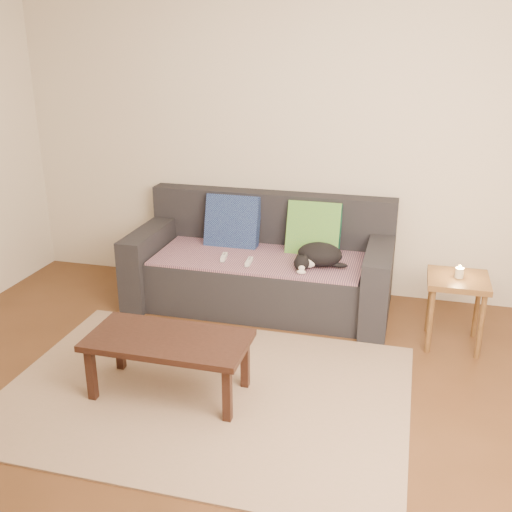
% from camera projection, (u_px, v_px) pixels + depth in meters
% --- Properties ---
extents(ground, '(4.50, 4.50, 0.00)m').
position_uv_depth(ground, '(197.00, 406.00, 3.62)').
color(ground, brown).
rests_on(ground, ground).
extents(back_wall, '(4.50, 0.04, 2.60)m').
position_uv_depth(back_wall, '(275.00, 139.00, 4.99)').
color(back_wall, beige).
rests_on(back_wall, ground).
extents(sofa, '(2.10, 0.94, 0.87)m').
position_uv_depth(sofa, '(262.00, 268.00, 4.94)').
color(sofa, '#232328').
rests_on(sofa, ground).
extents(throw_blanket, '(1.66, 0.74, 0.02)m').
position_uv_depth(throw_blanket, '(259.00, 258.00, 4.82)').
color(throw_blanket, '#3E2A4E').
rests_on(throw_blanket, sofa).
extents(cushion_navy, '(0.45, 0.23, 0.47)m').
position_uv_depth(cushion_navy, '(232.00, 222.00, 5.05)').
color(cushion_navy, '#101848').
rests_on(cushion_navy, throw_blanket).
extents(cushion_green, '(0.43, 0.24, 0.45)m').
position_uv_depth(cushion_green, '(314.00, 229.00, 4.89)').
color(cushion_green, '#0E5942').
rests_on(cushion_green, throw_blanket).
extents(cat, '(0.43, 0.40, 0.18)m').
position_uv_depth(cat, '(318.00, 255.00, 4.59)').
color(cat, black).
rests_on(cat, throw_blanket).
extents(wii_remote_a, '(0.04, 0.15, 0.03)m').
position_uv_depth(wii_remote_a, '(249.00, 262.00, 4.66)').
color(wii_remote_a, white).
rests_on(wii_remote_a, throw_blanket).
extents(wii_remote_b, '(0.06, 0.15, 0.03)m').
position_uv_depth(wii_remote_b, '(224.00, 257.00, 4.76)').
color(wii_remote_b, white).
rests_on(wii_remote_b, throw_blanket).
extents(side_table, '(0.42, 0.42, 0.52)m').
position_uv_depth(side_table, '(457.00, 289.00, 4.21)').
color(side_table, brown).
rests_on(side_table, ground).
extents(candle, '(0.06, 0.06, 0.09)m').
position_uv_depth(candle, '(459.00, 272.00, 4.17)').
color(candle, beige).
rests_on(candle, side_table).
extents(rug, '(2.50, 1.80, 0.01)m').
position_uv_depth(rug, '(205.00, 392.00, 3.75)').
color(rug, gray).
rests_on(rug, ground).
extents(coffee_table, '(0.98, 0.49, 0.39)m').
position_uv_depth(coffee_table, '(168.00, 345.00, 3.64)').
color(coffee_table, '#321913').
rests_on(coffee_table, rug).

